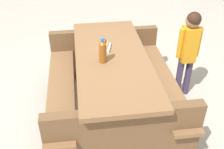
% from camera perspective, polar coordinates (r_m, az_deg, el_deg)
% --- Properties ---
extents(ground_plane, '(30.00, 30.00, 0.00)m').
position_cam_1_polar(ground_plane, '(3.34, 0.00, -7.47)').
color(ground_plane, '#ADA599').
rests_on(ground_plane, ground).
extents(picnic_table, '(2.12, 1.84, 0.75)m').
position_cam_1_polar(picnic_table, '(3.06, 0.00, -1.24)').
color(picnic_table, brown).
rests_on(picnic_table, ground).
extents(soda_bottle, '(0.08, 0.08, 0.26)m').
position_cam_1_polar(soda_bottle, '(2.75, -1.93, 4.82)').
color(soda_bottle, brown).
rests_on(soda_bottle, picnic_table).
extents(hotdog_tray, '(0.21, 0.18, 0.08)m').
position_cam_1_polar(hotdog_tray, '(3.03, -1.48, 5.84)').
color(hotdog_tray, white).
rests_on(hotdog_tray, picnic_table).
extents(child_in_coat, '(0.19, 0.27, 1.11)m').
position_cam_1_polar(child_in_coat, '(3.33, 15.61, 5.94)').
color(child_in_coat, '#3F334C').
rests_on(child_in_coat, ground).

